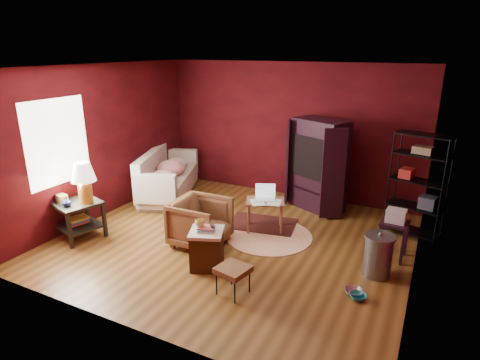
# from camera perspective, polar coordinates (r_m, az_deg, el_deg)

# --- Properties ---
(room) EXTENTS (5.54, 5.04, 2.84)m
(room) POSITION_cam_1_polar(r_m,az_deg,el_deg) (6.28, -1.20, 2.99)
(room) COLOR brown
(room) RESTS_ON ground
(sofa) EXTENTS (1.22, 1.97, 0.74)m
(sofa) POSITION_cam_1_polar(r_m,az_deg,el_deg) (8.75, -10.41, 0.11)
(sofa) COLOR beige
(sofa) RESTS_ON ground
(armchair) EXTENTS (0.79, 0.84, 0.84)m
(armchair) POSITION_cam_1_polar(r_m,az_deg,el_deg) (6.51, -5.63, -5.70)
(armchair) COLOR black
(armchair) RESTS_ON ground
(pet_bowl_steel) EXTENTS (0.24, 0.14, 0.23)m
(pet_bowl_steel) POSITION_cam_1_polar(r_m,az_deg,el_deg) (5.60, 15.90, -14.30)
(pet_bowl_steel) COLOR #AFB1B6
(pet_bowl_steel) RESTS_ON ground
(pet_bowl_turquoise) EXTENTS (0.22, 0.10, 0.21)m
(pet_bowl_turquoise) POSITION_cam_1_polar(r_m,az_deg,el_deg) (5.52, 16.47, -14.98)
(pet_bowl_turquoise) COLOR teal
(pet_bowl_turquoise) RESTS_ON ground
(vase) EXTENTS (0.19, 0.20, 0.15)m
(vase) POSITION_cam_1_polar(r_m,az_deg,el_deg) (7.02, -23.42, -2.91)
(vase) COLOR #0D1D44
(vase) RESTS_ON side_table
(mug) EXTENTS (0.16, 0.14, 0.13)m
(mug) POSITION_cam_1_polar(r_m,az_deg,el_deg) (5.75, -5.76, -6.00)
(mug) COLOR #D5C068
(mug) RESTS_ON hamper
(side_table) EXTENTS (0.83, 0.83, 1.31)m
(side_table) POSITION_cam_1_polar(r_m,az_deg,el_deg) (7.09, -21.72, -1.75)
(side_table) COLOR black
(side_table) RESTS_ON ground
(sofa_cushions) EXTENTS (1.53, 2.29, 0.89)m
(sofa_cushions) POSITION_cam_1_polar(r_m,az_deg,el_deg) (8.69, -10.48, 0.44)
(sofa_cushions) COLOR beige
(sofa_cushions) RESTS_ON sofa
(hamper) EXTENTS (0.61, 0.61, 0.66)m
(hamper) POSITION_cam_1_polar(r_m,az_deg,el_deg) (5.91, -4.73, -9.62)
(hamper) COLOR #482710
(hamper) RESTS_ON ground
(footstool) EXTENTS (0.45, 0.45, 0.39)m
(footstool) POSITION_cam_1_polar(r_m,az_deg,el_deg) (5.28, -1.00, -12.77)
(footstool) COLOR black
(footstool) RESTS_ON ground
(rug_round) EXTENTS (1.81, 1.81, 0.01)m
(rug_round) POSITION_cam_1_polar(r_m,az_deg,el_deg) (6.93, 4.12, -7.89)
(rug_round) COLOR white
(rug_round) RESTS_ON ground
(rug_oriental) EXTENTS (1.30, 0.98, 0.01)m
(rug_oriental) POSITION_cam_1_polar(r_m,az_deg,el_deg) (7.34, 3.19, -6.22)
(rug_oriental) COLOR #521A15
(rug_oriental) RESTS_ON ground
(laptop_desk) EXTENTS (0.77, 0.68, 0.80)m
(laptop_desk) POSITION_cam_1_polar(r_m,az_deg,el_deg) (6.97, 3.60, -3.33)
(laptop_desk) COLOR #8C5C40
(laptop_desk) RESTS_ON ground
(tv_armoire) EXTENTS (1.28, 1.07, 1.78)m
(tv_armoire) POSITION_cam_1_polar(r_m,az_deg,el_deg) (7.91, 11.00, 2.33)
(tv_armoire) COLOR black
(tv_armoire) RESTS_ON ground
(wire_shelving) EXTENTS (0.94, 0.59, 1.78)m
(wire_shelving) POSITION_cam_1_polar(r_m,az_deg,el_deg) (7.18, 24.11, -0.26)
(wire_shelving) COLOR black
(wire_shelving) RESTS_ON ground
(small_stand) EXTENTS (0.42, 0.42, 0.79)m
(small_stand) POSITION_cam_1_polar(r_m,az_deg,el_deg) (6.45, 21.21, -5.58)
(small_stand) COLOR black
(small_stand) RESTS_ON ground
(trash_can) EXTENTS (0.49, 0.49, 0.66)m
(trash_can) POSITION_cam_1_polar(r_m,az_deg,el_deg) (6.01, 19.03, -10.06)
(trash_can) COLOR slate
(trash_can) RESTS_ON ground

